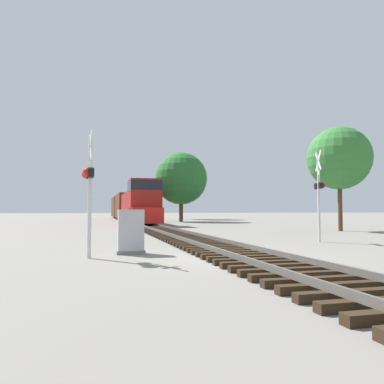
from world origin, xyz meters
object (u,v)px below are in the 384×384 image
Objects in this scene: relay_cabinet at (131,232)px; crossing_signal_near at (89,180)px; crossing_signal_far at (319,189)px; tree_deep_background at (181,172)px; freight_train at (127,207)px; tree_mid_background at (181,179)px; tree_far_right at (339,158)px.

crossing_signal_near is at bearing -148.11° from relay_cabinet.
crossing_signal_far is 0.38× the size of tree_deep_background.
crossing_signal_near is 0.92× the size of crossing_signal_far.
crossing_signal_near is (-4.57, -43.15, 0.43)m from freight_train.
tree_mid_background is at bearing 17.06° from crossing_signal_far.
tree_deep_background is at bearing 13.70° from crossing_signal_far.
tree_mid_background is (10.83, 35.15, 3.17)m from crossing_signal_near.
relay_cabinet is 19.27m from tree_far_right.
crossing_signal_far is 2.84× the size of relay_cabinet.
tree_far_right is at bearing 118.39° from crossing_signal_near.
relay_cabinet is 0.17× the size of tree_mid_background.
tree_far_right reaches higher than relay_cabinet.
crossing_signal_near is at bearing -96.04° from freight_train.
crossing_signal_far is at bearing -91.03° from tree_mid_background.
tree_deep_background reaches higher than relay_cabinet.
tree_mid_background is at bearing -102.35° from tree_deep_background.
freight_train is 31.15× the size of relay_cabinet.
tree_deep_background is (3.44, 44.83, 5.34)m from crossing_signal_far.
tree_far_right is (12.44, -31.94, 3.21)m from freight_train.
crossing_signal_far is at bearing 16.22° from relay_cabinet.
crossing_signal_near is at bearing -105.85° from tree_deep_background.
tree_mid_background is at bearing -51.91° from freight_train.
relay_cabinet is (-3.20, -42.30, -1.24)m from freight_train.
tree_far_right is (15.64, 10.35, 4.45)m from relay_cabinet.
tree_deep_background reaches higher than tree_mid_background.
tree_mid_background is at bearing 104.45° from tree_far_right.
freight_train reaches higher than relay_cabinet.
crossing_signal_far is (5.70, -39.71, 0.46)m from freight_train.
tree_far_right is at bearing -22.87° from crossing_signal_far.
freight_train is 11.93× the size of crossing_signal_near.
crossing_signal_far is 9.42m from relay_cabinet.
tree_far_right is 24.73m from tree_mid_background.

